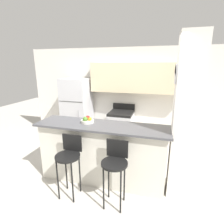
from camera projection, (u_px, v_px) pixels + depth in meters
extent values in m
plane|color=beige|center=(102.00, 179.00, 3.32)|extent=(14.00, 14.00, 0.00)
cube|color=white|center=(125.00, 96.00, 4.83)|extent=(5.60, 0.06, 2.55)
cube|color=beige|center=(139.00, 78.00, 4.41)|extent=(2.50, 0.32, 0.74)
cube|color=white|center=(123.00, 82.00, 4.57)|extent=(0.65, 0.28, 0.12)
cube|color=white|center=(185.00, 121.00, 2.64)|extent=(0.36, 0.32, 2.55)
cylinder|color=silver|center=(176.00, 74.00, 2.51)|extent=(0.02, 0.28, 0.28)
cylinder|color=white|center=(175.00, 74.00, 2.51)|extent=(0.01, 0.25, 0.25)
cube|color=silver|center=(102.00, 154.00, 3.18)|extent=(2.23, 0.50, 1.06)
cube|color=#4C4C51|center=(101.00, 126.00, 3.04)|extent=(2.35, 0.62, 0.04)
cube|color=silver|center=(78.00, 120.00, 4.95)|extent=(0.70, 0.71, 1.19)
cube|color=silver|center=(76.00, 89.00, 4.72)|extent=(0.70, 0.71, 0.56)
cube|color=#333333|center=(70.00, 102.00, 4.46)|extent=(0.67, 0.01, 0.01)
cylinder|color=#B2B2B7|center=(79.00, 122.00, 4.53)|extent=(0.02, 0.02, 0.66)
cube|color=silver|center=(121.00, 129.00, 4.70)|extent=(0.61, 0.66, 0.85)
cube|color=black|center=(121.00, 113.00, 4.58)|extent=(0.61, 0.66, 0.06)
cube|color=black|center=(124.00, 106.00, 4.84)|extent=(0.61, 0.04, 0.16)
cube|color=black|center=(118.00, 132.00, 4.38)|extent=(0.37, 0.01, 0.27)
cylinder|color=black|center=(68.00, 156.00, 2.73)|extent=(0.39, 0.39, 0.03)
cube|color=black|center=(72.00, 143.00, 2.84)|extent=(0.33, 0.02, 0.28)
cylinder|color=black|center=(58.00, 180.00, 2.74)|extent=(0.02, 0.02, 0.70)
cylinder|color=black|center=(72.00, 183.00, 2.67)|extent=(0.02, 0.02, 0.70)
cylinder|color=black|center=(66.00, 171.00, 2.97)|extent=(0.02, 0.02, 0.70)
cylinder|color=black|center=(80.00, 173.00, 2.91)|extent=(0.02, 0.02, 0.70)
cylinder|color=black|center=(114.00, 163.00, 2.53)|extent=(0.39, 0.39, 0.03)
cube|color=black|center=(117.00, 148.00, 2.64)|extent=(0.33, 0.02, 0.28)
cylinder|color=black|center=(104.00, 189.00, 2.54)|extent=(0.02, 0.02, 0.70)
cylinder|color=black|center=(121.00, 192.00, 2.47)|extent=(0.02, 0.02, 0.70)
cylinder|color=black|center=(109.00, 179.00, 2.78)|extent=(0.02, 0.02, 0.70)
cylinder|color=black|center=(124.00, 181.00, 2.71)|extent=(0.02, 0.02, 0.70)
cylinder|color=silver|center=(87.00, 121.00, 3.15)|extent=(0.23, 0.23, 0.05)
sphere|color=orange|center=(90.00, 119.00, 3.11)|extent=(0.07, 0.07, 0.07)
sphere|color=red|center=(88.00, 118.00, 3.18)|extent=(0.08, 0.08, 0.08)
sphere|color=#4C7F2D|center=(85.00, 119.00, 3.09)|extent=(0.09, 0.09, 0.09)
cylinder|color=black|center=(94.00, 139.00, 4.67)|extent=(0.28, 0.28, 0.38)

